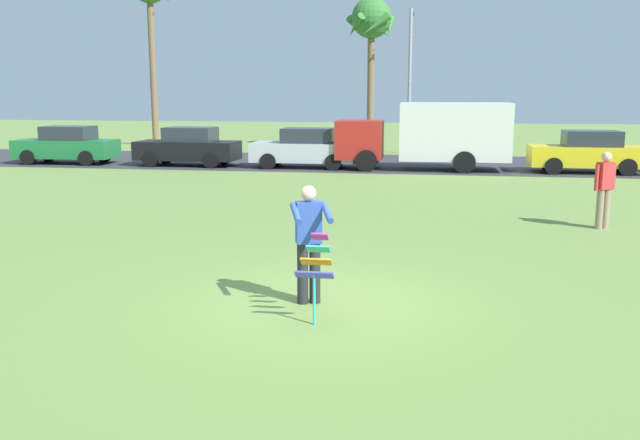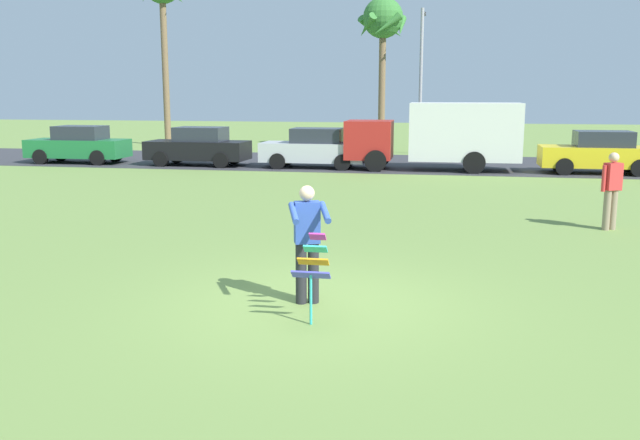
# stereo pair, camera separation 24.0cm
# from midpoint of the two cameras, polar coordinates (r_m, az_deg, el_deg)

# --- Properties ---
(ground_plane) EXTENTS (120.00, 120.00, 0.00)m
(ground_plane) POSITION_cam_midpoint_polar(r_m,az_deg,el_deg) (10.11, -0.71, -6.93)
(ground_plane) COLOR olive
(road_strip) EXTENTS (120.00, 8.00, 0.01)m
(road_strip) POSITION_cam_midpoint_polar(r_m,az_deg,el_deg) (29.95, 6.10, 4.69)
(road_strip) COLOR #38383D
(road_strip) RESTS_ON ground
(person_kite_flyer) EXTENTS (0.69, 0.76, 1.73)m
(person_kite_flyer) POSITION_cam_midpoint_polar(r_m,az_deg,el_deg) (9.88, -1.62, -1.64)
(person_kite_flyer) COLOR #26262B
(person_kite_flyer) RESTS_ON ground
(kite_held) EXTENTS (0.51, 0.63, 1.15)m
(kite_held) POSITION_cam_midpoint_polar(r_m,az_deg,el_deg) (9.18, -1.07, -3.72)
(kite_held) COLOR #D83399
(kite_held) RESTS_ON ground
(parked_car_green) EXTENTS (4.23, 1.89, 1.60)m
(parked_car_green) POSITION_cam_midpoint_polar(r_m,az_deg,el_deg) (31.57, -20.42, 5.79)
(parked_car_green) COLOR #1E7238
(parked_car_green) RESTS_ON ground
(parked_car_black) EXTENTS (4.23, 1.90, 1.60)m
(parked_car_black) POSITION_cam_midpoint_polar(r_m,az_deg,el_deg) (29.27, -11.08, 5.93)
(parked_car_black) COLOR black
(parked_car_black) RESTS_ON ground
(parked_car_silver) EXTENTS (4.20, 1.84, 1.60)m
(parked_car_silver) POSITION_cam_midpoint_polar(r_m,az_deg,el_deg) (27.94, -1.51, 5.91)
(parked_car_silver) COLOR silver
(parked_car_silver) RESTS_ON ground
(parked_truck_red_cab) EXTENTS (6.72, 2.17, 2.62)m
(parked_truck_red_cab) POSITION_cam_midpoint_polar(r_m,az_deg,el_deg) (27.40, 9.09, 7.03)
(parked_truck_red_cab) COLOR #B2231E
(parked_truck_red_cab) RESTS_ON ground
(parked_car_yellow) EXTENTS (4.20, 1.84, 1.60)m
(parked_car_yellow) POSITION_cam_midpoint_polar(r_m,az_deg,el_deg) (28.01, 21.02, 5.23)
(parked_car_yellow) COLOR yellow
(parked_car_yellow) RESTS_ON ground
(palm_tree_right_near) EXTENTS (2.58, 2.71, 7.87)m
(palm_tree_right_near) POSITION_cam_midpoint_polar(r_m,az_deg,el_deg) (37.45, 4.08, 15.85)
(palm_tree_right_near) COLOR brown
(palm_tree_right_near) RESTS_ON ground
(streetlight_pole) EXTENTS (0.24, 1.65, 7.00)m
(streetlight_pole) POSITION_cam_midpoint_polar(r_m,az_deg,el_deg) (34.85, 7.24, 12.06)
(streetlight_pole) COLOR #9E9EA3
(streetlight_pole) RESTS_ON ground
(person_walker_near) EXTENTS (0.50, 0.38, 1.73)m
(person_walker_near) POSITION_cam_midpoint_polar(r_m,az_deg,el_deg) (16.62, 22.08, 2.51)
(person_walker_near) COLOR gray
(person_walker_near) RESTS_ON ground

